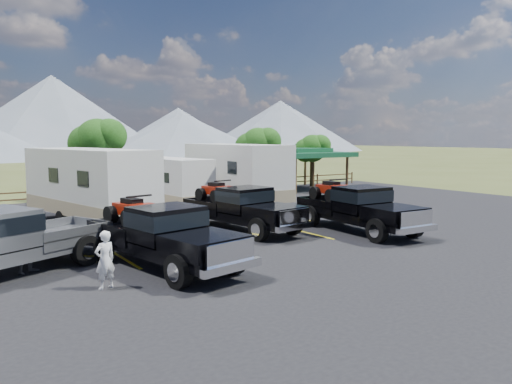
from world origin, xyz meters
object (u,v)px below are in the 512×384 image
trailer_center (167,182)px  person_a (105,260)px  pavilion (301,154)px  trailer_right (235,174)px  rig_right (357,207)px  trailer_left (89,185)px  person_b (31,244)px  rig_left (162,234)px  rig_center (241,207)px  pickup_silver (4,241)px

trailer_center → person_a: size_ratio=5.24×
pavilion → trailer_right: 10.74m
rig_right → trailer_left: bearing=141.9°
pavilion → person_b: size_ratio=3.55×
rig_right → trailer_right: (-0.29, 9.59, 0.85)m
rig_left → rig_center: 6.50m
trailer_center → person_a: (-7.57, -13.16, -0.71)m
pavilion → trailer_center: pavilion is taller
rig_center → rig_right: size_ratio=1.00×
rig_left → person_a: 2.55m
trailer_center → rig_right: bearing=-76.8°
rig_left → rig_right: 9.40m
rig_left → trailer_center: bearing=54.7°
rig_left → person_a: (-2.18, -1.29, -0.25)m
trailer_center → trailer_right: bearing=-27.5°
pavilion → pickup_silver: pavilion is taller
pavilion → person_a: size_ratio=3.93×
rig_center → trailer_center: (0.11, 8.08, 0.48)m
trailer_left → trailer_center: bearing=19.0°
rig_center → trailer_right: trailer_right is taller
trailer_left → person_a: bearing=-115.1°
pickup_silver → person_b: pickup_silver is taller
rig_center → rig_right: (4.07, -2.91, 0.02)m
trailer_left → trailer_right: bearing=-1.1°
rig_right → person_a: bearing=-166.4°
rig_right → pickup_silver: 13.61m
pavilion → rig_right: pavilion is taller
trailer_left → person_b: trailer_left is taller
trailer_center → pickup_silver: size_ratio=1.20×
rig_center → trailer_left: (-5.04, 5.03, 0.81)m
rig_center → person_b: size_ratio=3.76×
person_a → rig_left: bearing=-162.7°
rig_right → person_b: bearing=179.9°
rig_left → trailer_center: (5.39, 11.87, 0.46)m
trailer_right → person_b: size_ratio=5.96×
trailer_center → trailer_right: size_ratio=0.79×
pavilion → rig_center: pavilion is taller
pavilion → trailer_left: 19.42m
trailer_right → rig_center: bearing=-117.3°
person_b → trailer_right: bearing=1.1°
trailer_left → person_b: bearing=-129.0°
rig_left → trailer_left: (0.24, 8.82, 0.80)m
trailer_left → pickup_silver: (-4.47, -7.20, -0.80)m
trailer_left → trailer_center: 6.00m
person_b → trailer_left: bearing=28.4°
rig_center → person_a: size_ratio=4.16×
rig_left → trailer_right: (9.06, 10.47, 0.86)m
rig_center → trailer_right: size_ratio=0.63×
rig_right → person_b: (-12.88, 0.68, -0.17)m
trailer_right → pickup_silver: 16.00m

